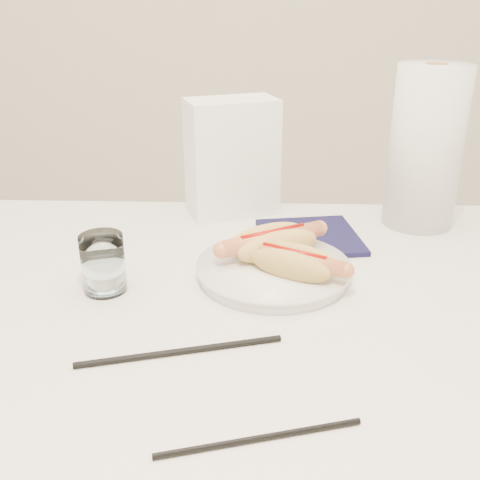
{
  "coord_description": "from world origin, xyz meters",
  "views": [
    {
      "loc": [
        0.02,
        -0.7,
        1.16
      ],
      "look_at": [
        -0.0,
        0.06,
        0.82
      ],
      "focal_mm": 43.05,
      "sensor_mm": 36.0,
      "label": 1
    }
  ],
  "objects_px": {
    "plate": "(273,272)",
    "water_glass": "(103,263)",
    "table": "(242,338)",
    "napkin_box": "(232,158)",
    "hotdog_right": "(294,262)",
    "hotdog_left": "(272,243)",
    "paper_towel_roll": "(426,148)"
  },
  "relations": [
    {
      "from": "napkin_box",
      "to": "hotdog_left",
      "type": "bearing_deg",
      "value": -93.56
    },
    {
      "from": "hotdog_left",
      "to": "hotdog_right",
      "type": "height_order",
      "value": "hotdog_left"
    },
    {
      "from": "table",
      "to": "hotdog_right",
      "type": "xyz_separation_m",
      "value": [
        0.07,
        0.05,
        0.1
      ]
    },
    {
      "from": "napkin_box",
      "to": "hotdog_right",
      "type": "bearing_deg",
      "value": -91.65
    },
    {
      "from": "hotdog_right",
      "to": "plate",
      "type": "bearing_deg",
      "value": 164.79
    },
    {
      "from": "water_glass",
      "to": "hotdog_right",
      "type": "bearing_deg",
      "value": 4.5
    },
    {
      "from": "table",
      "to": "water_glass",
      "type": "distance_m",
      "value": 0.23
    },
    {
      "from": "table",
      "to": "hotdog_left",
      "type": "height_order",
      "value": "hotdog_left"
    },
    {
      "from": "hotdog_right",
      "to": "hotdog_left",
      "type": "bearing_deg",
      "value": 144.08
    },
    {
      "from": "plate",
      "to": "napkin_box",
      "type": "distance_m",
      "value": 0.3
    },
    {
      "from": "hotdog_left",
      "to": "water_glass",
      "type": "bearing_deg",
      "value": 168.89
    },
    {
      "from": "hotdog_right",
      "to": "water_glass",
      "type": "bearing_deg",
      "value": -147.51
    },
    {
      "from": "plate",
      "to": "napkin_box",
      "type": "xyz_separation_m",
      "value": [
        -0.08,
        0.27,
        0.1
      ]
    },
    {
      "from": "table",
      "to": "water_glass",
      "type": "height_order",
      "value": "water_glass"
    },
    {
      "from": "table",
      "to": "plate",
      "type": "xyz_separation_m",
      "value": [
        0.05,
        0.08,
        0.07
      ]
    },
    {
      "from": "table",
      "to": "paper_towel_roll",
      "type": "distance_m",
      "value": 0.48
    },
    {
      "from": "plate",
      "to": "hotdog_right",
      "type": "bearing_deg",
      "value": -43.2
    },
    {
      "from": "table",
      "to": "napkin_box",
      "type": "height_order",
      "value": "napkin_box"
    },
    {
      "from": "hotdog_left",
      "to": "water_glass",
      "type": "distance_m",
      "value": 0.26
    },
    {
      "from": "table",
      "to": "hotdog_left",
      "type": "xyz_separation_m",
      "value": [
        0.04,
        0.11,
        0.1
      ]
    },
    {
      "from": "water_glass",
      "to": "napkin_box",
      "type": "xyz_separation_m",
      "value": [
        0.17,
        0.32,
        0.07
      ]
    },
    {
      "from": "plate",
      "to": "napkin_box",
      "type": "height_order",
      "value": "napkin_box"
    },
    {
      "from": "table",
      "to": "paper_towel_roll",
      "type": "relative_size",
      "value": 4.19
    },
    {
      "from": "hotdog_right",
      "to": "paper_towel_roll",
      "type": "distance_m",
      "value": 0.37
    },
    {
      "from": "water_glass",
      "to": "plate",
      "type": "bearing_deg",
      "value": 11.18
    },
    {
      "from": "water_glass",
      "to": "paper_towel_roll",
      "type": "distance_m",
      "value": 0.59
    },
    {
      "from": "water_glass",
      "to": "paper_towel_roll",
      "type": "relative_size",
      "value": 0.3
    },
    {
      "from": "hotdog_left",
      "to": "hotdog_right",
      "type": "bearing_deg",
      "value": -93.9
    },
    {
      "from": "plate",
      "to": "water_glass",
      "type": "distance_m",
      "value": 0.25
    },
    {
      "from": "water_glass",
      "to": "hotdog_left",
      "type": "bearing_deg",
      "value": 18.89
    },
    {
      "from": "plate",
      "to": "hotdog_right",
      "type": "xyz_separation_m",
      "value": [
        0.03,
        -0.03,
        0.03
      ]
    },
    {
      "from": "table",
      "to": "hotdog_right",
      "type": "height_order",
      "value": "hotdog_right"
    }
  ]
}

